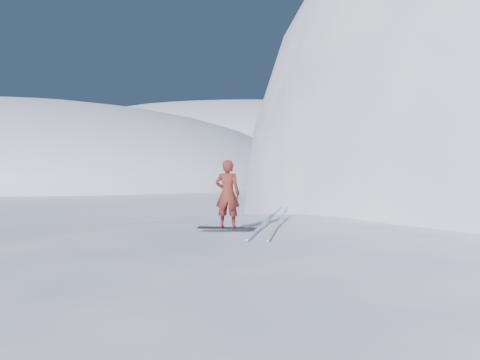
{
  "coord_description": "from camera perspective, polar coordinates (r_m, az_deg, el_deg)",
  "views": [
    {
      "loc": [
        0.61,
        -6.49,
        4.12
      ],
      "look_at": [
        -2.89,
        4.9,
        3.5
      ],
      "focal_mm": 35.0,
      "sensor_mm": 36.0,
      "label": 1
    }
  ],
  "objects": [
    {
      "name": "far_ridge_c",
      "position": [
        123.43,
        -2.14,
        1.08
      ],
      "size": [
        140.0,
        90.0,
        36.0
      ],
      "primitive_type": "ellipsoid",
      "color": "white",
      "rests_on": "ground"
    },
    {
      "name": "snowboard",
      "position": [
        11.09,
        -1.53,
        -5.88
      ],
      "size": [
        1.45,
        0.47,
        0.02
      ],
      "primitive_type": "cube",
      "rotation": [
        0.0,
        0.0,
        0.15
      ],
      "color": "black",
      "rests_on": "near_ridge"
    },
    {
      "name": "snowboarder",
      "position": [
        11.0,
        -1.53,
        -1.69
      ],
      "size": [
        0.63,
        0.46,
        1.6
      ],
      "primitive_type": "imported",
      "rotation": [
        0.0,
        0.0,
        3.29
      ],
      "color": "maroon",
      "rests_on": "snowboard"
    },
    {
      "name": "board_tracks",
      "position": [
        12.49,
        4.14,
        -4.85
      ],
      "size": [
        1.07,
        5.98,
        0.04
      ],
      "color": "silver",
      "rests_on": "ground"
    }
  ]
}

